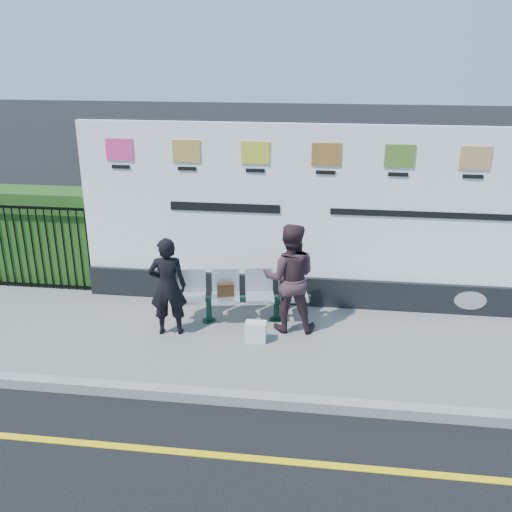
{
  "coord_description": "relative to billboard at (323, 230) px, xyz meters",
  "views": [
    {
      "loc": [
        0.58,
        -5.01,
        4.26
      ],
      "look_at": [
        -0.48,
        2.98,
        1.25
      ],
      "focal_mm": 40.0,
      "sensor_mm": 36.0,
      "label": 1
    }
  ],
  "objects": [
    {
      "name": "carrier_bag_white",
      "position": [
        -0.91,
        -1.44,
        -1.15
      ],
      "size": [
        0.31,
        0.18,
        0.31
      ],
      "primitive_type": "cube",
      "color": "silver",
      "rests_on": "pavement"
    },
    {
      "name": "bench",
      "position": [
        -1.2,
        -0.81,
        -1.08
      ],
      "size": [
        2.1,
        0.89,
        0.44
      ],
      "primitive_type": null,
      "rotation": [
        0.0,
        0.0,
        0.18
      ],
      "color": "silver",
      "rests_on": "pavement"
    },
    {
      "name": "kerb",
      "position": [
        -0.5,
        -2.85,
        -1.35
      ],
      "size": [
        14.0,
        0.18,
        0.14
      ],
      "primitive_type": "cube",
      "color": "gray",
      "rests_on": "ground"
    },
    {
      "name": "railing",
      "position": [
        -5.08,
        -0.0,
        -0.53
      ],
      "size": [
        2.05,
        0.06,
        1.54
      ],
      "primitive_type": null,
      "color": "black",
      "rests_on": "pavement"
    },
    {
      "name": "handbag_brown",
      "position": [
        -1.46,
        -0.85,
        -0.76
      ],
      "size": [
        0.28,
        0.18,
        0.21
      ],
      "primitive_type": "cube",
      "rotation": [
        0.0,
        0.0,
        0.28
      ],
      "color": "#311E0D",
      "rests_on": "bench"
    },
    {
      "name": "pavement",
      "position": [
        -0.5,
        -1.35,
        -1.36
      ],
      "size": [
        14.0,
        3.0,
        0.12
      ],
      "primitive_type": "cube",
      "color": "slate",
      "rests_on": "ground"
    },
    {
      "name": "billboard",
      "position": [
        0.0,
        0.0,
        0.0
      ],
      "size": [
        8.0,
        0.3,
        3.0
      ],
      "color": "black",
      "rests_on": "pavement"
    },
    {
      "name": "woman_right",
      "position": [
        -0.46,
        -0.97,
        -0.45
      ],
      "size": [
        0.86,
        0.69,
        1.69
      ],
      "primitive_type": "imported",
      "rotation": [
        0.0,
        0.0,
        3.2
      ],
      "color": "#38242A",
      "rests_on": "pavement"
    },
    {
      "name": "yellow_line",
      "position": [
        -0.5,
        -3.85,
        -1.42
      ],
      "size": [
        14.0,
        0.1,
        0.01
      ],
      "primitive_type": "cube",
      "color": "yellow",
      "rests_on": "ground"
    },
    {
      "name": "ground",
      "position": [
        -0.5,
        -3.85,
        -1.42
      ],
      "size": [
        80.0,
        80.0,
        0.0
      ],
      "primitive_type": "plane",
      "color": "black"
    },
    {
      "name": "woman_left",
      "position": [
        -2.24,
        -1.35,
        -0.54
      ],
      "size": [
        0.61,
        0.46,
        1.52
      ],
      "primitive_type": "imported",
      "rotation": [
        0.0,
        0.0,
        3.32
      ],
      "color": "black",
      "rests_on": "pavement"
    },
    {
      "name": "hedge",
      "position": [
        -5.08,
        0.45,
        -0.45
      ],
      "size": [
        2.35,
        0.7,
        1.7
      ],
      "primitive_type": "cube",
      "color": "#224D17",
      "rests_on": "pavement"
    }
  ]
}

